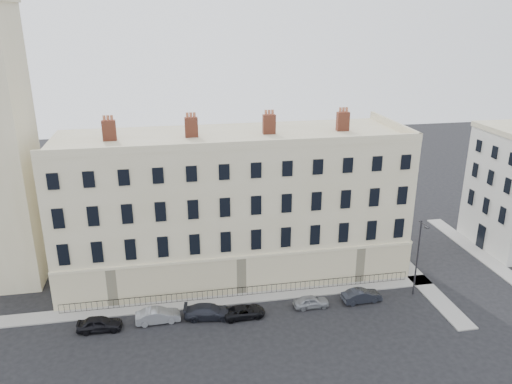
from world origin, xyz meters
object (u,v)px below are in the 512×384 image
at_px(car_f, 362,296).
at_px(car_a, 100,324).
at_px(car_d, 244,312).
at_px(car_b, 158,316).
at_px(car_c, 209,311).
at_px(streetlamp, 418,255).
at_px(car_e, 311,302).

bearing_deg(car_f, car_a, 86.63).
bearing_deg(car_d, car_b, 82.53).
relative_size(car_c, car_f, 1.17).
bearing_deg(car_c, streetlamp, -81.49).
height_order(car_b, car_f, car_b).
relative_size(car_a, car_f, 1.00).
bearing_deg(streetlamp, car_c, 171.33).
bearing_deg(car_d, car_f, -90.62).
bearing_deg(car_b, car_f, -92.89).
xyz_separation_m(car_a, car_f, (24.80, 0.21, -0.02)).
bearing_deg(car_d, car_a, 85.87).
bearing_deg(streetlamp, car_a, 171.42).
bearing_deg(car_b, car_e, -93.20).
distance_m(car_a, car_d, 13.03).
height_order(car_d, car_f, car_f).
height_order(car_a, car_c, car_a).
xyz_separation_m(car_c, car_e, (9.87, -0.00, -0.08)).
distance_m(car_d, streetlamp, 17.89).
xyz_separation_m(car_f, streetlamp, (5.66, 0.24, 3.84)).
height_order(car_b, car_d, car_b).
bearing_deg(car_a, car_b, -84.07).
bearing_deg(car_b, car_d, -96.99).
xyz_separation_m(car_a, streetlamp, (30.46, 0.45, 3.81)).
relative_size(car_b, car_f, 1.03).
xyz_separation_m(car_e, streetlamp, (10.82, 0.28, 3.90)).
relative_size(car_c, streetlamp, 0.57).
bearing_deg(car_a, car_e, -87.56).
bearing_deg(car_d, car_e, -89.15).
bearing_deg(car_e, car_c, 89.34).
height_order(car_c, car_e, car_c).
distance_m(car_e, car_f, 5.17).
distance_m(car_b, car_c, 4.65).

